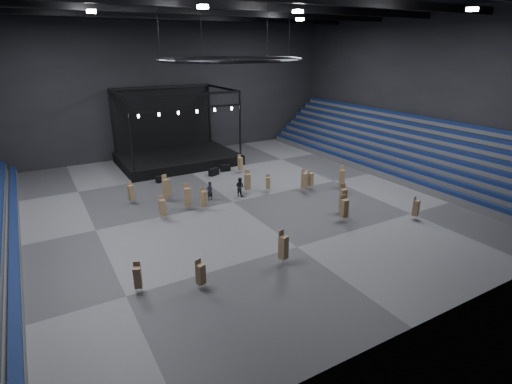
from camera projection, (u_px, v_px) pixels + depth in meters
floor at (233, 202)px, 38.24m from camera, size 50.00×50.00×0.00m
wall_back at (159, 87)px, 52.20m from camera, size 50.00×0.20×18.00m
wall_front at (439, 165)px, 18.07m from camera, size 50.00×0.20×18.00m
wall_right at (421, 92)px, 46.87m from camera, size 0.20×42.00×18.00m
bleachers_right at (401, 154)px, 48.41m from camera, size 7.20×40.00×6.40m
stage at (175, 151)px, 50.94m from camera, size 14.00×10.00×9.20m
truss_ring at (230, 59)px, 33.75m from camera, size 12.30×12.30×5.15m
roof_girders at (229, 5)px, 32.30m from camera, size 49.00×30.35×0.70m
floodlights at (253, 9)px, 29.26m from camera, size 28.60×16.60×0.25m
flight_case_left at (161, 179)px, 43.70m from camera, size 1.17×0.78×0.71m
flight_case_mid at (214, 172)px, 46.02m from camera, size 1.35×1.04×0.80m
flight_case_right at (225, 168)px, 47.55m from camera, size 1.24×0.77×0.77m
chair_stack_0 at (304, 180)px, 40.57m from camera, size 0.54×0.54×2.37m
chair_stack_1 at (240, 163)px, 46.72m from camera, size 0.55×0.55×2.18m
chair_stack_2 at (268, 183)px, 40.65m from camera, size 0.55×0.55×1.81m
chair_stack_3 at (344, 208)px, 33.59m from camera, size 0.54×0.54×2.36m
chair_stack_4 at (187, 196)px, 36.08m from camera, size 0.56×0.56×2.47m
chair_stack_5 at (310, 179)px, 41.30m from camera, size 0.54×0.54×2.08m
chair_stack_6 at (162, 207)px, 33.95m from camera, size 0.52×0.52×2.18m
chair_stack_7 at (204, 198)px, 36.06m from camera, size 0.53×0.53×2.14m
chair_stack_8 at (247, 181)px, 40.07m from camera, size 0.68×0.68×2.44m
chair_stack_9 at (131, 192)px, 37.48m from camera, size 0.54×0.54×2.19m
chair_stack_10 at (343, 199)px, 35.13m from camera, size 0.57×0.57×2.79m
chair_stack_11 at (283, 247)px, 26.99m from camera, size 0.65×0.65×2.50m
chair_stack_12 at (200, 274)px, 24.24m from camera, size 0.59×0.59×2.00m
chair_stack_13 at (166, 187)px, 38.10m from camera, size 0.68×0.68×2.60m
chair_stack_14 at (138, 277)px, 23.89m from camera, size 0.57×0.57×2.03m
chair_stack_15 at (416, 208)px, 33.96m from camera, size 0.60×0.60×2.12m
chair_stack_16 at (342, 178)px, 41.02m from camera, size 0.59×0.59×2.57m
man_center at (210, 191)px, 38.42m from camera, size 0.80×0.65×1.89m
crew_member at (240, 187)px, 39.45m from camera, size 1.02×1.14×1.94m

